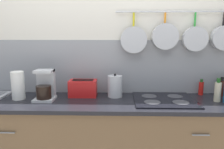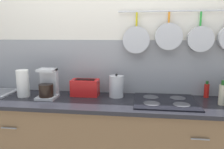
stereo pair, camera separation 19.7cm
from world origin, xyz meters
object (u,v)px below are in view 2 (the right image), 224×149
object	(u,v)px
paper_towel_roll	(23,83)
coffee_maker	(48,86)
kettle	(116,86)
bottle_cooking_wine	(222,94)
bottle_olive_oil	(207,90)
toaster	(85,87)

from	to	relation	value
paper_towel_roll	coffee_maker	distance (m)	0.26
coffee_maker	kettle	size ratio (longest dim) A/B	1.22
paper_towel_roll	kettle	world-z (taller)	paper_towel_roll
paper_towel_roll	bottle_cooking_wine	size ratio (longest dim) A/B	1.23
bottle_olive_oil	toaster	bearing A→B (deg)	-175.94
kettle	bottle_cooking_wine	bearing A→B (deg)	-8.13
kettle	toaster	bearing A→B (deg)	178.80
paper_towel_roll	bottle_olive_oil	world-z (taller)	paper_towel_roll
bottle_olive_oil	kettle	bearing A→B (deg)	-174.05
coffee_maker	bottle_cooking_wine	world-z (taller)	coffee_maker
kettle	paper_towel_roll	bearing A→B (deg)	-173.26
toaster	bottle_cooking_wine	size ratio (longest dim) A/B	1.33
toaster	kettle	world-z (taller)	kettle
kettle	bottle_olive_oil	distance (m)	0.88
paper_towel_roll	bottle_cooking_wine	world-z (taller)	paper_towel_roll
bottle_olive_oil	bottle_cooking_wine	distance (m)	0.24
coffee_maker	bottle_cooking_wine	size ratio (longest dim) A/B	1.32
paper_towel_roll	bottle_olive_oil	xyz separation A→B (m)	(1.79, 0.20, -0.06)
toaster	kettle	xyz separation A→B (m)	(0.32, -0.01, 0.02)
toaster	kettle	size ratio (longest dim) A/B	1.23
paper_towel_roll	bottle_olive_oil	bearing A→B (deg)	6.36
paper_towel_roll	toaster	distance (m)	0.61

